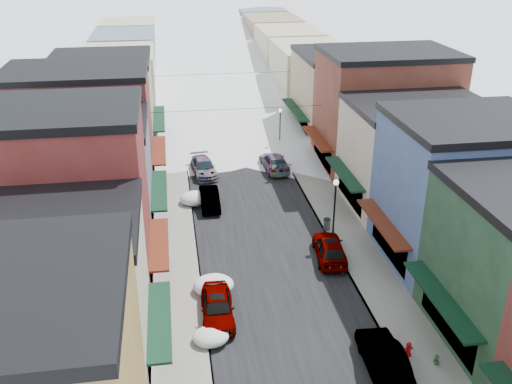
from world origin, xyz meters
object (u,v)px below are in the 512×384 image
object	(u,v)px
fire_hydrant	(408,349)
trash_can	(327,224)
streetlamp_near	(335,203)
car_silver_sedan	(217,307)
car_dark_hatch	(210,199)
car_green_sedan	(384,358)

from	to	relation	value
fire_hydrant	trash_can	distance (m)	14.89
trash_can	streetlamp_near	distance (m)	3.15
car_silver_sedan	fire_hydrant	distance (m)	11.28
car_silver_sedan	streetlamp_near	size ratio (longest dim) A/B	0.97
car_dark_hatch	fire_hydrant	xyz separation A→B (m)	(9.25, -20.74, -0.20)
car_silver_sedan	fire_hydrant	bearing A→B (deg)	-25.19
car_silver_sedan	car_dark_hatch	bearing A→B (deg)	88.80
car_dark_hatch	car_green_sedan	world-z (taller)	car_green_sedan
car_green_sedan	fire_hydrant	distance (m)	1.95
car_dark_hatch	streetlamp_near	size ratio (longest dim) A/B	0.91
fire_hydrant	trash_can	world-z (taller)	trash_can
fire_hydrant	streetlamp_near	world-z (taller)	streetlamp_near
car_dark_hatch	car_green_sedan	bearing A→B (deg)	-70.91
car_dark_hatch	fire_hydrant	size ratio (longest dim) A/B	5.24
car_dark_hatch	trash_can	world-z (taller)	car_dark_hatch
car_dark_hatch	trash_can	size ratio (longest dim) A/B	4.77
car_green_sedan	fire_hydrant	xyz separation A→B (m)	(1.74, 0.81, -0.31)
car_silver_sedan	car_dark_hatch	world-z (taller)	car_silver_sedan
trash_can	streetlamp_near	bearing A→B (deg)	-90.00
trash_can	streetlamp_near	size ratio (longest dim) A/B	0.19
car_dark_hatch	trash_can	distance (m)	10.49
fire_hydrant	streetlamp_near	distance (m)	13.49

